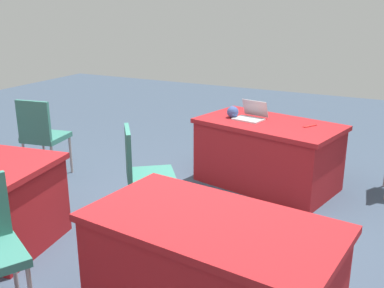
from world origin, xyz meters
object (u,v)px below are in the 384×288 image
(table_mid_right, at_px, (211,272))
(chair_near_front, at_px, (143,170))
(yarn_ball, at_px, (233,112))
(chair_aisle, at_px, (42,133))
(scissors_red, at_px, (310,126))
(table_foreground, at_px, (267,154))
(laptop_silver, at_px, (250,116))

(table_mid_right, distance_m, chair_near_front, 1.55)
(chair_near_front, height_order, yarn_ball, chair_near_front)
(chair_aisle, bearing_deg, chair_near_front, -23.73)
(scissors_red, bearing_deg, yarn_ball, -58.52)
(table_foreground, height_order, scissors_red, scissors_red)
(table_mid_right, relative_size, scissors_red, 9.33)
(chair_near_front, bearing_deg, yarn_ball, 130.23)
(yarn_ball, bearing_deg, chair_aisle, 26.84)
(table_foreground, bearing_deg, chair_near_front, 62.00)
(table_mid_right, height_order, laptop_silver, laptop_silver)
(laptop_silver, bearing_deg, scissors_red, -169.10)
(table_foreground, xyz_separation_m, chair_near_front, (0.76, 1.42, 0.16))
(chair_near_front, height_order, chair_aisle, chair_aisle)
(chair_aisle, bearing_deg, scissors_red, 10.23)
(yarn_ball, distance_m, scissors_red, 0.89)
(table_mid_right, distance_m, yarn_ball, 2.62)
(table_mid_right, height_order, yarn_ball, yarn_ball)
(table_mid_right, relative_size, yarn_ball, 12.54)
(laptop_silver, bearing_deg, chair_near_front, 81.38)
(table_mid_right, distance_m, scissors_red, 2.49)
(table_foreground, distance_m, scissors_red, 0.58)
(laptop_silver, bearing_deg, table_mid_right, 115.70)
(laptop_silver, distance_m, yarn_ball, 0.21)
(chair_near_front, relative_size, yarn_ball, 7.03)
(table_mid_right, distance_m, laptop_silver, 2.58)
(table_foreground, relative_size, chair_near_front, 1.81)
(chair_aisle, xyz_separation_m, laptop_silver, (-2.19, -1.03, 0.22))
(laptop_silver, distance_m, scissors_red, 0.68)
(chair_near_front, distance_m, chair_aisle, 1.72)
(table_foreground, relative_size, scissors_red, 9.49)
(table_foreground, bearing_deg, scissors_red, -176.63)
(table_mid_right, relative_size, laptop_silver, 4.57)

